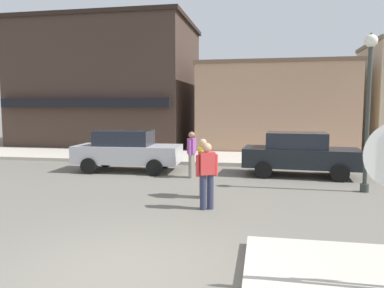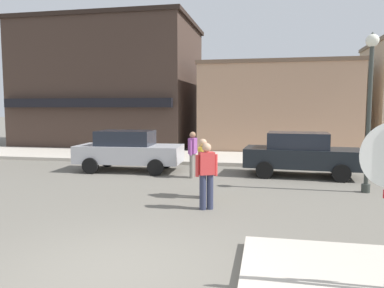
# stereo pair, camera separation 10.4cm
# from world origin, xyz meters

# --- Properties ---
(ground_plane) EXTENTS (160.00, 160.00, 0.00)m
(ground_plane) POSITION_xyz_m (0.00, 0.00, 0.00)
(ground_plane) COLOR #6B665B
(kerb_far) EXTENTS (80.00, 4.00, 0.15)m
(kerb_far) POSITION_xyz_m (0.00, 12.40, 0.07)
(kerb_far) COLOR beige
(kerb_far) RESTS_ON ground
(lamp_post) EXTENTS (0.36, 0.36, 4.54)m
(lamp_post) POSITION_xyz_m (5.05, 6.41, 2.96)
(lamp_post) COLOR #333833
(lamp_post) RESTS_ON ground
(parked_car_nearest) EXTENTS (4.07, 2.02, 1.56)m
(parked_car_nearest) POSITION_xyz_m (-3.01, 8.57, 0.81)
(parked_car_nearest) COLOR #B7B7BC
(parked_car_nearest) RESTS_ON ground
(parked_car_second) EXTENTS (4.11, 2.09, 1.56)m
(parked_car_second) POSITION_xyz_m (3.42, 8.74, 0.81)
(parked_car_second) COLOR black
(parked_car_second) RESTS_ON ground
(pedestrian_crossing_near) EXTENTS (0.24, 0.55, 1.61)m
(pedestrian_crossing_near) POSITION_xyz_m (0.53, 4.86, 0.87)
(pedestrian_crossing_near) COLOR gray
(pedestrian_crossing_near) RESTS_ON ground
(pedestrian_crossing_far) EXTENTS (0.27, 0.56, 1.61)m
(pedestrian_crossing_far) POSITION_xyz_m (-0.31, 7.67, 0.87)
(pedestrian_crossing_far) COLOR gray
(pedestrian_crossing_far) RESTS_ON ground
(pedestrian_kerb_side) EXTENTS (0.53, 0.35, 1.61)m
(pedestrian_kerb_side) POSITION_xyz_m (0.81, 3.72, 0.87)
(pedestrian_kerb_side) COLOR #2D334C
(pedestrian_kerb_side) RESTS_ON ground
(building_corner_shop) EXTENTS (10.75, 7.82, 7.76)m
(building_corner_shop) POSITION_xyz_m (-7.66, 18.07, 3.88)
(building_corner_shop) COLOR #3D2D26
(building_corner_shop) RESTS_ON ground
(building_storefront_left_near) EXTENTS (8.51, 5.90, 4.91)m
(building_storefront_left_near) POSITION_xyz_m (2.74, 17.35, 2.46)
(building_storefront_left_near) COLOR tan
(building_storefront_left_near) RESTS_ON ground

